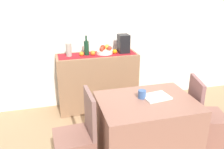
% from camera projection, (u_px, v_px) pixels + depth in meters
% --- Properties ---
extents(ground_plane, '(6.40, 6.40, 0.02)m').
position_uv_depth(ground_plane, '(120.00, 139.00, 3.09)').
color(ground_plane, '#A07E5A').
rests_on(ground_plane, ground).
extents(room_wall_rear, '(6.40, 0.06, 2.70)m').
position_uv_depth(room_wall_rear, '(99.00, 21.00, 3.67)').
color(room_wall_rear, silver).
rests_on(room_wall_rear, ground).
extents(sideboard_console, '(1.23, 0.42, 0.90)m').
position_uv_depth(sideboard_console, '(98.00, 82.00, 3.74)').
color(sideboard_console, '#8C6749').
rests_on(sideboard_console, ground).
extents(table_runner, '(1.16, 0.32, 0.01)m').
position_uv_depth(table_runner, '(97.00, 54.00, 3.58)').
color(table_runner, maroon).
rests_on(table_runner, sideboard_console).
extents(fruit_bowl, '(0.25, 0.25, 0.06)m').
position_uv_depth(fruit_bowl, '(104.00, 52.00, 3.59)').
color(fruit_bowl, white).
rests_on(fruit_bowl, table_runner).
extents(apple_right, '(0.08, 0.08, 0.08)m').
position_uv_depth(apple_right, '(103.00, 47.00, 3.57)').
color(apple_right, red).
rests_on(apple_right, fruit_bowl).
extents(apple_front, '(0.07, 0.07, 0.07)m').
position_uv_depth(apple_front, '(102.00, 49.00, 3.50)').
color(apple_front, '#A83825').
rests_on(apple_front, fruit_bowl).
extents(apple_rear, '(0.07, 0.07, 0.07)m').
position_uv_depth(apple_rear, '(110.00, 48.00, 3.56)').
color(apple_rear, '#A83123').
rests_on(apple_rear, fruit_bowl).
extents(apple_upper, '(0.07, 0.07, 0.07)m').
position_uv_depth(apple_upper, '(107.00, 47.00, 3.63)').
color(apple_upper, gold).
rests_on(apple_upper, fruit_bowl).
extents(wine_bottle, '(0.07, 0.07, 0.30)m').
position_uv_depth(wine_bottle, '(86.00, 48.00, 3.50)').
color(wine_bottle, '#133622').
rests_on(wine_bottle, sideboard_console).
extents(coffee_maker, '(0.16, 0.18, 0.28)m').
position_uv_depth(coffee_maker, '(123.00, 44.00, 3.63)').
color(coffee_maker, black).
rests_on(coffee_maker, sideboard_console).
extents(ceramic_vase, '(0.08, 0.08, 0.20)m').
position_uv_depth(ceramic_vase, '(69.00, 50.00, 3.44)').
color(ceramic_vase, '#A1998A').
rests_on(ceramic_vase, sideboard_console).
extents(orange_loose_end, '(0.07, 0.07, 0.07)m').
position_uv_depth(orange_loose_end, '(93.00, 53.00, 3.52)').
color(orange_loose_end, orange).
rests_on(orange_loose_end, sideboard_console).
extents(orange_loose_near_bowl, '(0.07, 0.07, 0.07)m').
position_uv_depth(orange_loose_near_bowl, '(82.00, 54.00, 3.49)').
color(orange_loose_near_bowl, orange).
rests_on(orange_loose_near_bowl, sideboard_console).
extents(orange_loose_mid, '(0.07, 0.07, 0.07)m').
position_uv_depth(orange_loose_mid, '(115.00, 52.00, 3.61)').
color(orange_loose_mid, orange).
rests_on(orange_loose_mid, sideboard_console).
extents(dining_table, '(1.03, 0.76, 0.74)m').
position_uv_depth(dining_table, '(145.00, 130.00, 2.63)').
color(dining_table, '#926150').
rests_on(dining_table, ground).
extents(open_book, '(0.31, 0.24, 0.02)m').
position_uv_depth(open_book, '(156.00, 97.00, 2.56)').
color(open_book, white).
rests_on(open_book, dining_table).
extents(coffee_cup, '(0.09, 0.09, 0.09)m').
position_uv_depth(coffee_cup, '(142.00, 94.00, 2.54)').
color(coffee_cup, '#385890').
rests_on(coffee_cup, dining_table).
extents(chair_by_corner, '(0.49, 0.49, 0.90)m').
position_uv_depth(chair_by_corner, '(205.00, 128.00, 2.85)').
color(chair_by_corner, '#905D50').
rests_on(chair_by_corner, ground).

